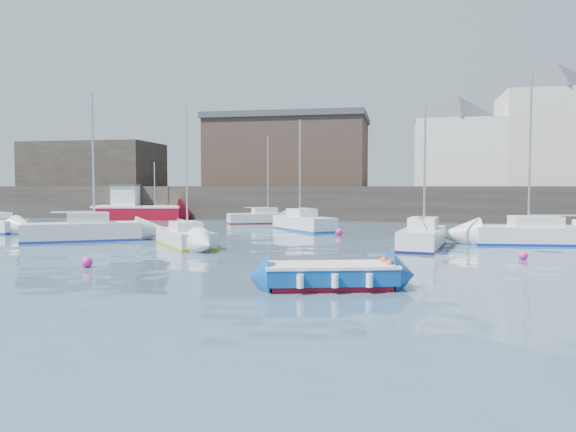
% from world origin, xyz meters
% --- Properties ---
extents(water, '(220.00, 220.00, 0.00)m').
position_xyz_m(water, '(0.00, 0.00, 0.00)').
color(water, '#2D4760').
rests_on(water, ground).
extents(quay_wall, '(90.00, 5.00, 3.00)m').
position_xyz_m(quay_wall, '(0.00, 35.00, 1.50)').
color(quay_wall, '#28231E').
rests_on(quay_wall, ground).
extents(land_strip, '(90.00, 32.00, 2.80)m').
position_xyz_m(land_strip, '(0.00, 53.00, 1.40)').
color(land_strip, '#28231E').
rests_on(land_strip, ground).
extents(bldg_east_a, '(13.36, 13.36, 11.80)m').
position_xyz_m(bldg_east_a, '(20.00, 42.00, 8.81)').
color(bldg_east_a, beige).
rests_on(bldg_east_a, land_strip).
extents(bldg_east_d, '(11.14, 11.14, 8.95)m').
position_xyz_m(bldg_east_d, '(11.00, 41.50, 7.36)').
color(bldg_east_d, white).
rests_on(bldg_east_d, land_strip).
extents(warehouse, '(16.40, 10.40, 7.60)m').
position_xyz_m(warehouse, '(-6.00, 43.00, 6.62)').
color(warehouse, '#3D2D26').
rests_on(warehouse, land_strip).
extents(bldg_west, '(14.00, 8.00, 5.00)m').
position_xyz_m(bldg_west, '(-28.00, 42.00, 5.30)').
color(bldg_west, '#353028').
rests_on(bldg_west, land_strip).
extents(blue_dinghy, '(4.11, 2.59, 0.73)m').
position_xyz_m(blue_dinghy, '(3.47, 0.73, 0.40)').
color(blue_dinghy, maroon).
rests_on(blue_dinghy, ground).
extents(fishing_boat, '(8.19, 4.38, 5.15)m').
position_xyz_m(fishing_boat, '(-17.82, 31.45, 0.99)').
color(fishing_boat, maroon).
rests_on(fishing_boat, ground).
extents(sailboat_a, '(6.30, 4.86, 8.01)m').
position_xyz_m(sailboat_a, '(-11.45, 12.33, 0.56)').
color(sailboat_a, silver).
rests_on(sailboat_a, ground).
extents(sailboat_b, '(4.55, 5.30, 6.87)m').
position_xyz_m(sailboat_b, '(-5.09, 11.03, 0.45)').
color(sailboat_b, silver).
rests_on(sailboat_b, ground).
extents(sailboat_c, '(2.60, 5.54, 7.02)m').
position_xyz_m(sailboat_c, '(6.56, 12.22, 0.54)').
color(sailboat_c, silver).
rests_on(sailboat_c, ground).
extents(sailboat_d, '(6.99, 2.72, 8.73)m').
position_xyz_m(sailboat_d, '(12.59, 15.15, 0.53)').
color(sailboat_d, silver).
rests_on(sailboat_d, ground).
extents(sailboat_f, '(5.10, 5.66, 7.53)m').
position_xyz_m(sailboat_f, '(-0.90, 22.02, 0.53)').
color(sailboat_f, silver).
rests_on(sailboat_f, ground).
extents(sailboat_h, '(5.63, 4.07, 7.00)m').
position_xyz_m(sailboat_h, '(-5.41, 28.54, 0.46)').
color(sailboat_h, silver).
rests_on(sailboat_h, ground).
extents(buoy_near, '(0.41, 0.41, 0.41)m').
position_xyz_m(buoy_near, '(-5.82, 3.26, 0.00)').
color(buoy_near, '#FF1B94').
rests_on(buoy_near, ground).
extents(buoy_mid, '(0.35, 0.35, 0.35)m').
position_xyz_m(buoy_mid, '(10.42, 8.76, 0.00)').
color(buoy_mid, '#FF1B94').
rests_on(buoy_mid, ground).
extents(buoy_far, '(0.43, 0.43, 0.43)m').
position_xyz_m(buoy_far, '(1.85, 18.76, 0.00)').
color(buoy_far, '#FF1B94').
rests_on(buoy_far, ground).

